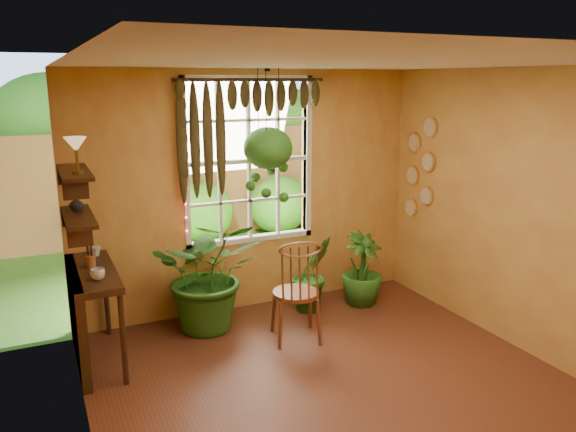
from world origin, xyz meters
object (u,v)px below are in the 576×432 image
at_px(hanging_basket, 268,151).
at_px(counter_ledge, 83,307).
at_px(windsor_chair, 296,306).
at_px(potted_plant_left, 210,273).
at_px(potted_plant_mid, 312,273).

bearing_deg(hanging_basket, counter_ledge, -168.40).
relative_size(windsor_chair, hanging_basket, 0.87).
xyz_separation_m(potted_plant_left, hanging_basket, (0.75, 0.18, 1.22)).
distance_m(potted_plant_left, hanging_basket, 1.44).
height_order(potted_plant_left, hanging_basket, hanging_basket).
bearing_deg(hanging_basket, windsor_chair, -93.10).
bearing_deg(potted_plant_left, counter_ledge, -169.35).
relative_size(potted_plant_mid, hanging_basket, 0.61).
height_order(potted_plant_left, potted_plant_mid, potted_plant_left).
height_order(counter_ledge, windsor_chair, windsor_chair).
xyz_separation_m(counter_ledge, potted_plant_left, (1.28, 0.24, 0.06)).
height_order(windsor_chair, hanging_basket, hanging_basket).
bearing_deg(hanging_basket, potted_plant_mid, -22.87).
xyz_separation_m(counter_ledge, windsor_chair, (1.99, -0.39, -0.19)).
relative_size(windsor_chair, potted_plant_mid, 1.42).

